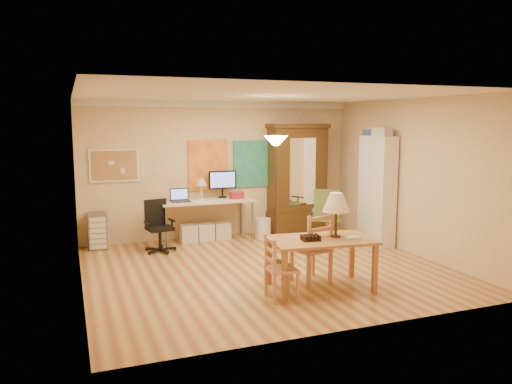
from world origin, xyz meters
name	(u,v)px	position (x,y,z in m)	size (l,w,h in m)	color
floor	(266,269)	(0.00, 0.00, 0.00)	(5.50, 5.50, 0.00)	brown
crown_molding	(220,104)	(0.00, 2.46, 2.64)	(5.50, 0.08, 0.12)	white
corkboard	(114,165)	(-2.05, 2.47, 1.50)	(0.90, 0.04, 0.62)	tan
art_panel_left	(208,165)	(-0.25, 2.47, 1.45)	(0.80, 0.04, 1.00)	yellow
art_panel_right	(251,164)	(0.65, 2.47, 1.45)	(0.75, 0.04, 0.95)	teal
dining_table	(327,228)	(0.44, -1.13, 0.84)	(1.49, 0.99, 1.33)	olive
ladder_chair_back	(313,250)	(0.37, -0.86, 0.48)	(0.56, 0.55, 1.02)	tan
ladder_chair_left	(280,270)	(-0.35, -1.33, 0.39)	(0.39, 0.40, 0.84)	tan
torchiere_lamp	(276,162)	(0.24, 0.20, 1.67)	(0.38, 0.38, 2.08)	#3B2817
computer_desk	(207,216)	(-0.37, 2.16, 0.49)	(1.78, 0.78, 1.35)	beige
office_chair_black	(159,238)	(-1.39, 1.66, 0.25)	(0.57, 0.57, 0.92)	black
office_chair_green	(327,229)	(1.70, 1.13, 0.28)	(0.67, 0.67, 1.06)	slate
drawer_cart	(97,231)	(-2.41, 2.27, 0.33)	(0.33, 0.39, 0.66)	slate
armoire	(297,186)	(1.59, 2.24, 0.98)	(1.23, 0.58, 2.26)	#321F0D
bookshelf	(377,191)	(2.55, 0.78, 1.02)	(0.31, 0.82, 2.04)	white
wastebin	(263,228)	(0.71, 1.97, 0.20)	(0.32, 0.32, 0.40)	silver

